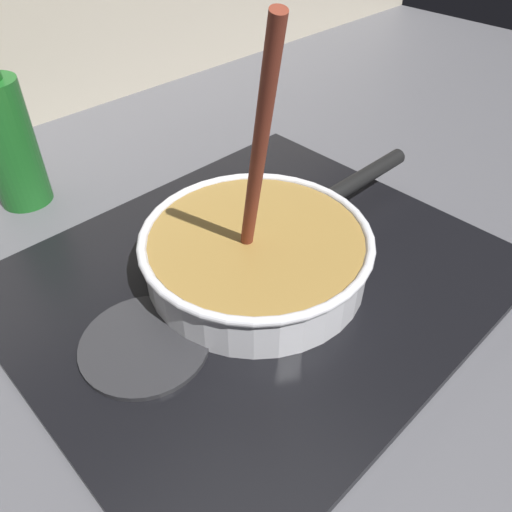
# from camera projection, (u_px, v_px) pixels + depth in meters

# --- Properties ---
(ground) EXTENTS (2.40, 1.60, 0.04)m
(ground) POSITION_uv_depth(u_px,v_px,m) (383.00, 385.00, 0.53)
(ground) COLOR #4C4C51
(hob_plate) EXTENTS (0.56, 0.48, 0.01)m
(hob_plate) POSITION_uv_depth(u_px,v_px,m) (256.00, 277.00, 0.62)
(hob_plate) COLOR black
(hob_plate) RESTS_ON ground
(burner_ring) EXTENTS (0.20, 0.20, 0.01)m
(burner_ring) POSITION_uv_depth(u_px,v_px,m) (256.00, 271.00, 0.61)
(burner_ring) COLOR #592D0C
(burner_ring) RESTS_ON hob_plate
(spare_burner) EXTENTS (0.14, 0.14, 0.01)m
(spare_burner) POSITION_uv_depth(u_px,v_px,m) (145.00, 344.00, 0.52)
(spare_burner) COLOR #262628
(spare_burner) RESTS_ON hob_plate
(cooking_pan) EXTENTS (0.42, 0.27, 0.32)m
(cooking_pan) POSITION_uv_depth(u_px,v_px,m) (257.00, 252.00, 0.59)
(cooking_pan) COLOR silver
(cooking_pan) RESTS_ON hob_plate
(sauce_bottle) EXTENTS (0.07, 0.07, 0.24)m
(sauce_bottle) POSITION_uv_depth(u_px,v_px,m) (7.00, 138.00, 0.69)
(sauce_bottle) COLOR #19591E
(sauce_bottle) RESTS_ON ground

